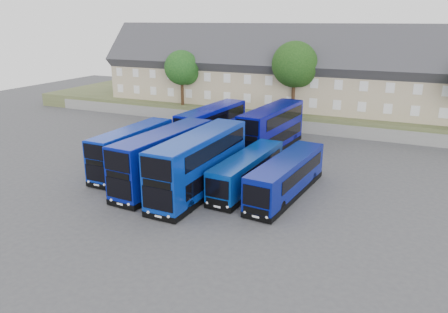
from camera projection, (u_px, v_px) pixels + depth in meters
ground at (181, 194)px, 35.74m from camera, size 120.00×120.00×0.00m
retaining_wall at (274, 124)px, 56.36m from camera, size 70.00×0.40×1.50m
earth_bank at (295, 108)px, 64.97m from camera, size 80.00×20.00×2.00m
terrace_row at (310, 74)px, 58.63m from camera, size 60.00×10.40×11.20m
dd_front_left at (132, 151)px, 40.55m from camera, size 2.59×10.34×4.08m
dd_front_mid at (165, 159)px, 37.18m from camera, size 3.54×11.92×4.67m
dd_front_right at (199, 165)px, 35.44m from camera, size 3.10×12.35×4.88m
dd_rear_left at (212, 128)px, 48.16m from camera, size 3.46×11.48×4.50m
dd_rear_right at (271, 130)px, 47.12m from camera, size 3.78×12.00×4.69m
coach_east_a at (247, 172)px, 36.60m from camera, size 2.84×10.86×2.94m
coach_east_b at (286, 178)px, 35.11m from camera, size 3.44×11.56×3.11m
tree_west at (183, 69)px, 60.87m from camera, size 4.80×4.80×7.65m
tree_mid at (296, 66)px, 54.70m from camera, size 5.76×5.76×9.18m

